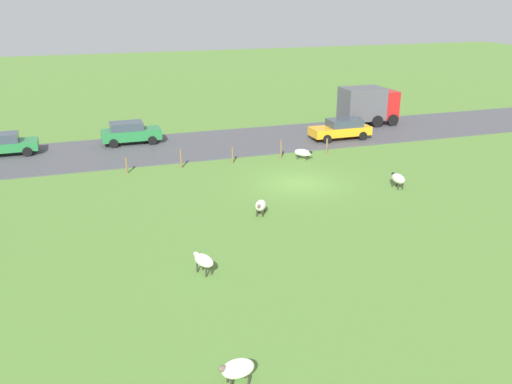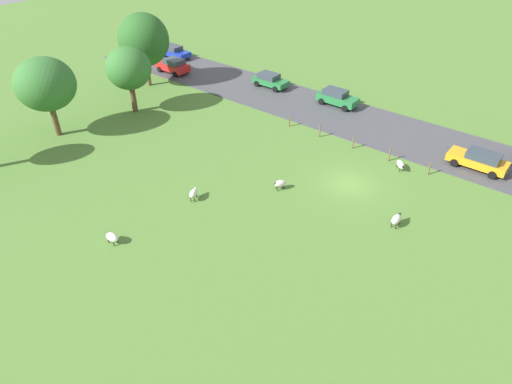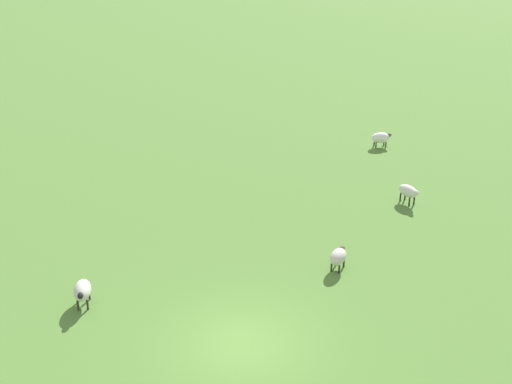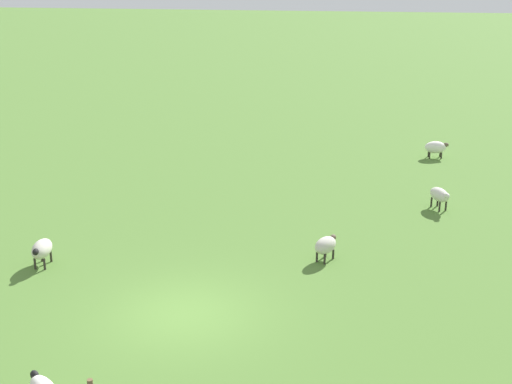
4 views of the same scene
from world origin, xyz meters
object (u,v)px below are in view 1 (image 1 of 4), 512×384
at_px(sheep_1, 303,153).
at_px(car_1, 130,132).
at_px(car_2, 5,144).
at_px(sheep_3, 238,369).
at_px(sheep_4, 398,179).
at_px(truck_0, 368,104).
at_px(sheep_2, 204,261).
at_px(sheep_0, 261,206).
at_px(car_3, 341,129).

distance_m(sheep_1, car_1, 12.99).
bearing_deg(car_2, sheep_3, -163.42).
relative_size(sheep_4, car_1, 0.28).
bearing_deg(sheep_1, truck_0, -49.78).
bearing_deg(sheep_2, sheep_1, -36.74).
relative_size(sheep_1, sheep_3, 1.10).
xyz_separation_m(sheep_0, sheep_2, (-5.04, 4.13, 0.05)).
xyz_separation_m(car_2, car_3, (-3.37, -23.71, 0.01)).
xyz_separation_m(sheep_0, truck_0, (16.15, -15.06, 1.24)).
relative_size(sheep_2, car_3, 0.25).
distance_m(sheep_0, car_2, 20.42).
bearing_deg(sheep_2, sheep_0, -39.33).
relative_size(sheep_0, truck_0, 0.23).
distance_m(sheep_2, car_1, 21.15).
xyz_separation_m(sheep_1, sheep_2, (-13.45, 10.04, 0.10)).
distance_m(sheep_4, car_3, 11.21).
bearing_deg(truck_0, car_2, 90.77).
height_order(sheep_1, car_3, car_3).
bearing_deg(sheep_2, sheep_3, 174.55).
relative_size(sheep_4, car_2, 0.29).
height_order(sheep_0, sheep_1, sheep_0).
bearing_deg(sheep_3, car_1, -0.45).
bearing_deg(sheep_1, sheep_3, 152.09).
relative_size(sheep_3, car_3, 0.24).
height_order(sheep_4, car_1, car_1).
distance_m(truck_0, car_1, 19.62).
xyz_separation_m(sheep_4, car_2, (14.39, 21.71, 0.28)).
height_order(sheep_2, car_1, car_1).
relative_size(sheep_4, truck_0, 0.25).
distance_m(sheep_1, car_2, 20.27).
distance_m(sheep_3, car_2, 28.72).
bearing_deg(car_2, sheep_1, -111.28).
bearing_deg(truck_0, sheep_4, 156.85).
height_order(sheep_1, truck_0, truck_0).
bearing_deg(car_3, sheep_3, 147.28).
bearing_deg(car_3, truck_0, -49.01).
bearing_deg(sheep_4, car_2, 56.45).
xyz_separation_m(car_1, car_3, (-3.70, -15.30, -0.05)).
distance_m(sheep_3, car_3, 28.71).
distance_m(truck_0, car_3, 5.78).
height_order(sheep_1, sheep_3, sheep_3).
relative_size(sheep_0, sheep_4, 0.90).
bearing_deg(sheep_4, sheep_1, 21.88).
height_order(sheep_2, car_3, car_3).
distance_m(sheep_4, car_2, 26.05).
height_order(sheep_0, truck_0, truck_0).
bearing_deg(car_3, sheep_4, 169.69).
relative_size(car_2, car_3, 0.88).
height_order(car_1, car_3, car_1).
bearing_deg(car_2, sheep_4, -123.55).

